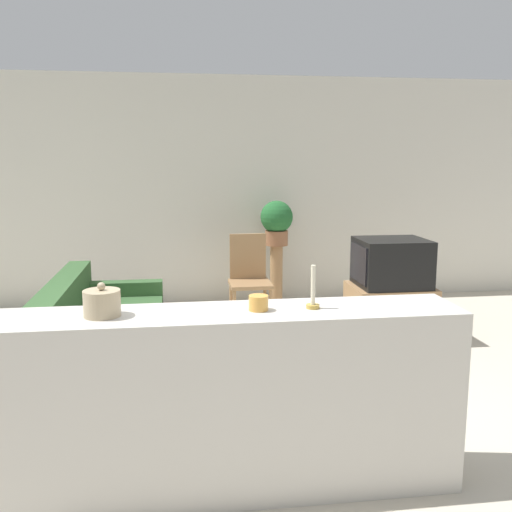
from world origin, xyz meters
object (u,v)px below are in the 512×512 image
(couch, at_px, (101,338))
(decorative_bowl, at_px, (102,303))
(television, at_px, (391,263))
(wooden_chair, at_px, (249,274))
(potted_plant, at_px, (277,221))

(couch, height_order, decorative_bowl, decorative_bowl)
(television, relative_size, wooden_chair, 0.71)
(couch, xyz_separation_m, television, (2.66, 0.44, 0.49))
(wooden_chair, xyz_separation_m, potted_plant, (0.39, 0.49, 0.52))
(wooden_chair, bearing_deg, television, -34.52)
(couch, relative_size, television, 2.94)
(wooden_chair, xyz_separation_m, decorative_bowl, (-1.14, -3.20, 0.54))
(couch, relative_size, decorative_bowl, 10.71)
(couch, distance_m, wooden_chair, 1.93)
(potted_plant, height_order, decorative_bowl, potted_plant)
(couch, height_order, potted_plant, potted_plant)
(couch, relative_size, potted_plant, 3.72)
(wooden_chair, distance_m, potted_plant, 0.82)
(television, distance_m, decorative_bowl, 3.36)
(couch, distance_m, decorative_bowl, 2.07)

